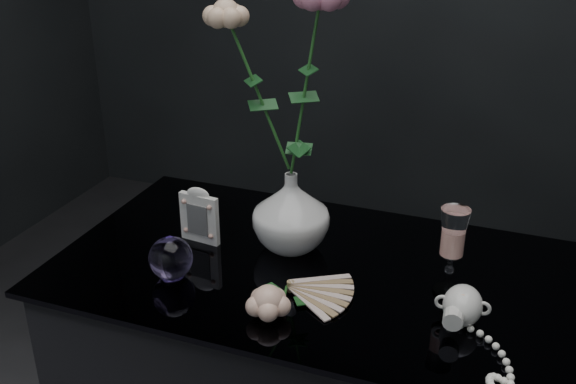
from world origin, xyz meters
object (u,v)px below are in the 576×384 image
at_px(paperweight, 171,258).
at_px(picture_frame, 199,215).
at_px(pearl_jar, 463,304).
at_px(vase, 291,212).
at_px(loose_rose, 268,301).
at_px(wine_glass, 451,252).

bearing_deg(paperweight, picture_frame, 95.81).
height_order(paperweight, pearl_jar, paperweight).
relative_size(vase, loose_rose, 0.95).
bearing_deg(pearl_jar, paperweight, -178.22).
height_order(vase, loose_rose, vase).
xyz_separation_m(vase, paperweight, (-0.17, -0.19, -0.04)).
xyz_separation_m(wine_glass, paperweight, (-0.50, -0.13, -0.04)).
relative_size(loose_rose, pearl_jar, 0.71).
relative_size(wine_glass, picture_frame, 1.37).
xyz_separation_m(vase, wine_glass, (0.33, -0.06, 0.00)).
bearing_deg(paperweight, loose_rose, -13.24).
relative_size(picture_frame, pearl_jar, 0.51).
bearing_deg(picture_frame, pearl_jar, -3.52).
bearing_deg(vase, paperweight, -132.27).
distance_m(wine_glass, pearl_jar, 0.10).
xyz_separation_m(picture_frame, loose_rose, (0.24, -0.20, -0.03)).
distance_m(paperweight, loose_rose, 0.23).
xyz_separation_m(wine_glass, pearl_jar, (0.04, -0.08, -0.05)).
height_order(vase, picture_frame, vase).
xyz_separation_m(picture_frame, paperweight, (0.02, -0.15, -0.02)).
distance_m(vase, picture_frame, 0.19).
bearing_deg(vase, picture_frame, -167.35).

